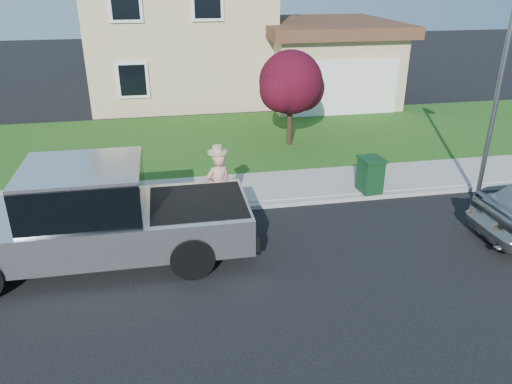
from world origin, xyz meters
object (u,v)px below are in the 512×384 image
ornamental_tree (292,85)px  street_lamp (500,92)px  trash_bin (370,174)px  pickup_truck (95,217)px  woman (218,185)px

ornamental_tree → street_lamp: bearing=-54.8°
ornamental_tree → street_lamp: (3.86, -5.47, 0.83)m
trash_bin → street_lamp: bearing=-26.3°
pickup_truck → trash_bin: bearing=16.4°
ornamental_tree → trash_bin: ornamental_tree is taller
pickup_truck → street_lamp: 10.03m
woman → ornamental_tree: 6.12m
ornamental_tree → trash_bin: (1.13, -4.47, -1.55)m
woman → street_lamp: (6.98, -0.37, 2.10)m
pickup_truck → ornamental_tree: bearing=47.9°
street_lamp → ornamental_tree: bearing=119.4°
pickup_truck → trash_bin: (7.05, 2.07, -0.38)m
pickup_truck → trash_bin: pickup_truck is taller
pickup_truck → ornamental_tree: size_ratio=2.03×
woman → trash_bin: (4.26, 0.63, -0.28)m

